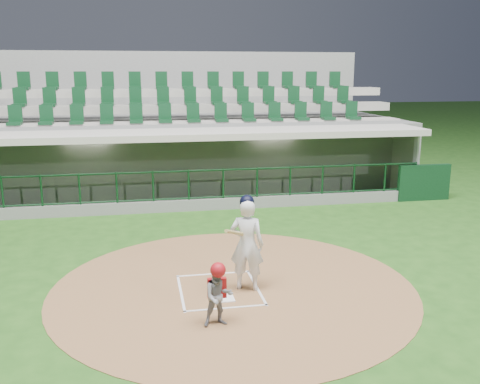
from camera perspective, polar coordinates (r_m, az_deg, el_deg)
The scene contains 8 objects.
ground at distance 10.95m, azimuth -2.47°, elevation -9.84°, with size 120.00×120.00×0.00m, color #1E4915.
dirt_circle at distance 10.81m, azimuth -0.72°, elevation -10.11°, with size 7.20×7.20×0.01m, color brown.
home_plate at distance 10.31m, azimuth -1.90°, elevation -11.20°, with size 0.43×0.43×0.02m, color white.
batter_box_chalk at distance 10.67m, azimuth -2.23°, elevation -10.37°, with size 1.55×1.80×0.01m.
dugout_structure at distance 18.18m, azimuth -6.10°, elevation 2.41°, with size 16.40×3.70×3.00m.
seating_deck at distance 21.15m, azimuth -6.79°, elevation 5.11°, with size 17.00×6.72×5.15m.
batter at distance 10.39m, azimuth 0.73°, elevation -5.45°, with size 0.93×0.97×1.90m.
catcher at distance 9.10m, azimuth -2.34°, elevation -10.82°, with size 0.53×0.43×1.12m.
Camera 1 is at (-1.42, -10.01, 4.21)m, focal length 40.00 mm.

